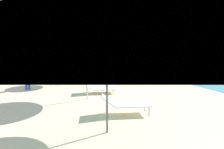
% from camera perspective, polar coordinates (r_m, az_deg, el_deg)
% --- Properties ---
extents(umbrella_second, '(2.18, 2.18, 2.45)m').
position_cam_1_polar(umbrella_second, '(4.18, -1.64, 10.55)').
color(umbrella_second, '#4C4C51').
rests_on(umbrella_second, ground).
extents(lounger_second_shoreside, '(1.59, 0.80, 0.62)m').
position_cam_1_polar(lounger_second_shoreside, '(5.70, 4.21, -9.05)').
color(lounger_second_shoreside, white).
rests_on(lounger_second_shoreside, ground).
extents(umbrella_third, '(2.37, 2.37, 2.98)m').
position_cam_1_polar(umbrella_third, '(7.31, -8.13, 12.70)').
color(umbrella_third, silver).
rests_on(umbrella_third, ground).
extents(lounger_third_shoreside, '(1.52, 0.86, 0.54)m').
position_cam_1_polar(lounger_third_shoreside, '(8.51, -3.99, -4.18)').
color(lounger_third_shoreside, white).
rests_on(lounger_third_shoreside, ground).
extents(umbrella_fourth, '(1.83, 1.83, 2.74)m').
position_cam_1_polar(umbrella_fourth, '(11.08, -11.77, 9.85)').
color(umbrella_fourth, silver).
rests_on(umbrella_fourth, ground).
extents(lounger_fourth_shoreside, '(1.35, 0.86, 0.53)m').
position_cam_1_polar(lounger_fourth_shoreside, '(12.17, -8.51, -0.76)').
color(lounger_fourth_shoreside, white).
rests_on(lounger_fourth_shoreside, ground).
extents(umbrella_fifth, '(2.54, 2.54, 2.66)m').
position_cam_1_polar(umbrella_fifth, '(14.38, -12.32, 8.71)').
color(umbrella_fifth, olive).
rests_on(umbrella_fifth, ground).
extents(lounger_fifth_shoreside, '(1.36, 0.82, 0.47)m').
position_cam_1_polar(lounger_fifth_shoreside, '(15.69, -9.53, 1.09)').
color(lounger_fifth_shoreside, '#D8593F').
rests_on(lounger_fifth_shoreside, ground).
extents(lounger_fifth_inland, '(1.31, 0.68, 0.49)m').
position_cam_1_polar(lounger_fifth_inland, '(13.44, -8.49, -0.02)').
color(lounger_fifth_inland, white).
rests_on(lounger_fifth_inland, ground).
extents(umbrella_farthest, '(2.32, 2.32, 2.85)m').
position_cam_1_polar(umbrella_farthest, '(17.77, -11.96, 8.99)').
color(umbrella_farthest, olive).
rests_on(umbrella_farthest, ground).
extents(lounger_farthest_shoreside, '(1.45, 0.68, 0.67)m').
position_cam_1_polar(lounger_farthest_shoreside, '(19.16, -9.69, 2.44)').
color(lounger_farthest_shoreside, '#4CA572').
rests_on(lounger_farthest_shoreside, ground).
extents(person_walking_near, '(0.40, 0.41, 1.66)m').
position_cam_1_polar(person_walking_near, '(10.08, -25.05, 1.31)').
color(person_walking_near, '#334CB2').
rests_on(person_walking_near, ground).
extents(person_walking_mid, '(0.24, 0.37, 1.55)m').
position_cam_1_polar(person_walking_mid, '(21.29, -3.03, 4.60)').
color(person_walking_mid, silver).
rests_on(person_walking_mid, ground).
extents(cooler_box, '(0.40, 0.60, 0.34)m').
position_cam_1_polar(cooler_box, '(18.76, -2.95, 1.91)').
color(cooler_box, red).
rests_on(cooler_box, ground).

